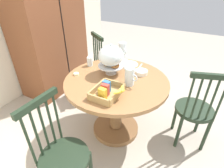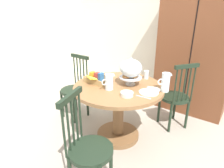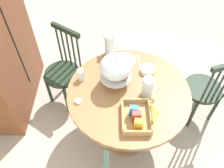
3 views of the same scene
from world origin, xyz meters
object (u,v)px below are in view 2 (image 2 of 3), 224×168
at_px(dining_table, 118,103).
at_px(windsor_chair_by_cabinet, 88,150).
at_px(cereal_bowl, 127,94).
at_px(drinking_glass, 146,75).
at_px(china_plate_large, 149,92).
at_px(butter_dish, 129,74).
at_px(orange_juice_pitcher, 109,83).
at_px(pastry_stand_with_dome, 131,69).
at_px(windsor_chair_near_window, 75,90).
at_px(wooden_armoire, 196,52).
at_px(milk_pitcher, 165,83).
at_px(windsor_chair_facing_door, 176,98).
at_px(china_plate_small, 154,89).
at_px(cereal_basket, 97,79).

bearing_deg(dining_table, windsor_chair_by_cabinet, -73.31).
distance_m(cereal_bowl, drinking_glass, 0.63).
xyz_separation_m(china_plate_large, butter_dish, (-0.51, 0.41, 0.01)).
height_order(dining_table, butter_dish, butter_dish).
xyz_separation_m(windsor_chair_by_cabinet, orange_juice_pitcher, (-0.27, 0.66, 0.37)).
bearing_deg(pastry_stand_with_dome, windsor_chair_by_cabinet, -80.92).
xyz_separation_m(windsor_chair_near_window, china_plate_large, (1.24, -0.03, 0.29)).
xyz_separation_m(china_plate_large, cereal_bowl, (-0.15, -0.21, 0.02)).
relative_size(wooden_armoire, china_plate_large, 8.91).
distance_m(milk_pitcher, drinking_glass, 0.45).
bearing_deg(drinking_glass, china_plate_large, -59.28).
xyz_separation_m(windsor_chair_near_window, butter_dish, (0.73, 0.39, 0.30)).
distance_m(windsor_chair_facing_door, china_plate_large, 0.74).
xyz_separation_m(pastry_stand_with_dome, milk_pitcher, (0.42, 0.06, -0.10)).
height_order(dining_table, china_plate_small, china_plate_small).
bearing_deg(cereal_basket, windsor_chair_by_cabinet, -54.52).
bearing_deg(cereal_basket, milk_pitcher, 16.44).
distance_m(china_plate_small, cereal_bowl, 0.35).
bearing_deg(cereal_basket, dining_table, 11.67).
bearing_deg(cereal_basket, pastry_stand_with_dome, 24.67).
distance_m(cereal_basket, china_plate_large, 0.69).
bearing_deg(china_plate_small, cereal_basket, -166.17).
bearing_deg(windsor_chair_by_cabinet, drinking_glass, 94.41).
relative_size(windsor_chair_by_cabinet, china_plate_large, 4.43).
bearing_deg(china_plate_large, china_plate_small, 78.09).
bearing_deg(orange_juice_pitcher, windsor_chair_facing_door, 58.32).
distance_m(windsor_chair_by_cabinet, butter_dish, 1.34).
height_order(cereal_basket, china_plate_small, cereal_basket).
bearing_deg(china_plate_small, drinking_glass, 129.15).
bearing_deg(orange_juice_pitcher, drinking_glass, 73.69).
xyz_separation_m(dining_table, cereal_bowl, (0.24, -0.19, 0.26)).
height_order(wooden_armoire, cereal_bowl, wooden_armoire).
xyz_separation_m(windsor_chair_by_cabinet, china_plate_large, (0.15, 0.84, 0.29)).
distance_m(milk_pitcher, butter_dish, 0.69).
distance_m(dining_table, cereal_basket, 0.41).
height_order(dining_table, windsor_chair_facing_door, windsor_chair_facing_door).
bearing_deg(wooden_armoire, cereal_bowl, -99.51).
height_order(milk_pitcher, cereal_bowl, milk_pitcher).
xyz_separation_m(china_plate_small, butter_dish, (-0.53, 0.33, -0.01)).
xyz_separation_m(windsor_chair_facing_door, orange_juice_pitcher, (-0.52, -0.85, 0.37)).
distance_m(windsor_chair_by_cabinet, windsor_chair_facing_door, 1.53).
bearing_deg(windsor_chair_facing_door, dining_table, -125.81).
height_order(dining_table, china_plate_large, china_plate_large).
xyz_separation_m(cereal_bowl, drinking_glass, (-0.09, 0.62, 0.03)).
bearing_deg(cereal_bowl, drinking_glass, 98.35).
distance_m(dining_table, cereal_bowl, 0.40).
bearing_deg(butter_dish, wooden_armoire, 57.05).
bearing_deg(windsor_chair_by_cabinet, orange_juice_pitcher, 112.25).
relative_size(windsor_chair_near_window, milk_pitcher, 4.48).
distance_m(windsor_chair_by_cabinet, orange_juice_pitcher, 0.80).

